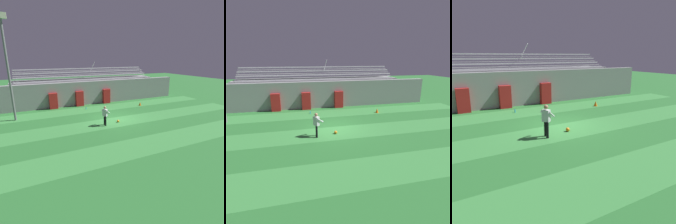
% 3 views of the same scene
% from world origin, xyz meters
% --- Properties ---
extents(ground_plane, '(80.00, 80.00, 0.00)m').
position_xyz_m(ground_plane, '(0.00, 0.00, 0.00)').
color(ground_plane, '#286B2D').
extents(turf_stripe_near, '(28.00, 2.48, 0.01)m').
position_xyz_m(turf_stripe_near, '(0.00, -6.00, 0.00)').
color(turf_stripe_near, '#38843D').
rests_on(turf_stripe_near, ground).
extents(turf_stripe_mid, '(28.00, 2.48, 0.01)m').
position_xyz_m(turf_stripe_mid, '(0.00, -1.04, 0.00)').
color(turf_stripe_mid, '#38843D').
rests_on(turf_stripe_mid, ground).
extents(turf_stripe_far, '(28.00, 2.48, 0.01)m').
position_xyz_m(turf_stripe_far, '(0.00, 3.92, 0.00)').
color(turf_stripe_far, '#38843D').
rests_on(turf_stripe_far, ground).
extents(back_wall, '(24.00, 0.60, 2.80)m').
position_xyz_m(back_wall, '(0.00, 6.50, 1.40)').
color(back_wall, gray).
rests_on(back_wall, ground).
extents(padding_pillar_gate_left, '(0.89, 0.44, 1.78)m').
position_xyz_m(padding_pillar_gate_left, '(-1.72, 5.95, 0.89)').
color(padding_pillar_gate_left, '#B21E1E').
rests_on(padding_pillar_gate_left, ground).
extents(padding_pillar_gate_right, '(0.89, 0.44, 1.78)m').
position_xyz_m(padding_pillar_gate_right, '(1.72, 5.95, 0.89)').
color(padding_pillar_gate_right, '#B21E1E').
rests_on(padding_pillar_gate_right, ground).
extents(padding_pillar_far_left, '(0.89, 0.44, 1.78)m').
position_xyz_m(padding_pillar_far_left, '(-4.73, 5.95, 0.89)').
color(padding_pillar_far_left, '#B21E1E').
rests_on(padding_pillar_far_left, ground).
extents(bleacher_stand, '(18.00, 3.35, 5.03)m').
position_xyz_m(bleacher_stand, '(0.00, 8.49, 1.50)').
color(bleacher_stand, gray).
rests_on(bleacher_stand, ground).
extents(floodlight_pole, '(0.90, 0.36, 9.02)m').
position_xyz_m(floodlight_pole, '(-8.55, 3.34, 5.61)').
color(floodlight_pole, slate).
rests_on(floodlight_pole, ground).
extents(goalkeeper, '(0.72, 0.74, 1.67)m').
position_xyz_m(goalkeeper, '(-1.58, -1.39, 0.95)').
color(goalkeeper, black).
rests_on(goalkeeper, ground).
extents(soccer_ball, '(0.22, 0.22, 0.22)m').
position_xyz_m(soccer_ball, '(-0.24, -1.19, 0.11)').
color(soccer_ball, orange).
rests_on(soccer_ball, ground).
extents(traffic_cone, '(0.30, 0.30, 0.42)m').
position_xyz_m(traffic_cone, '(4.88, 3.08, 0.21)').
color(traffic_cone, orange).
rests_on(traffic_cone, ground).
extents(water_bottle, '(0.07, 0.07, 0.24)m').
position_xyz_m(water_bottle, '(-1.51, 4.23, 0.12)').
color(water_bottle, '#1E8CD8').
rests_on(water_bottle, ground).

